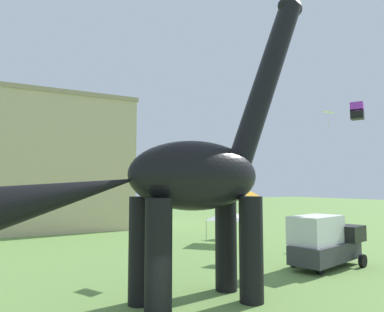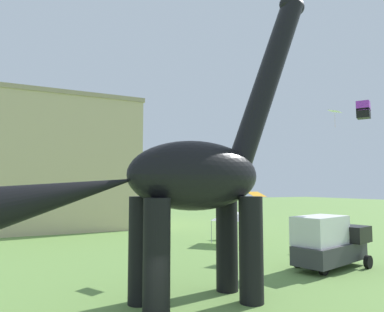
% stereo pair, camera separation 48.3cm
% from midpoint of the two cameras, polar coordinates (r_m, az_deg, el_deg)
% --- Properties ---
extents(dinosaur_sculpture, '(14.53, 3.08, 15.19)m').
position_cam_midpoint_polar(dinosaur_sculpture, '(15.68, 1.27, -3.16)').
color(dinosaur_sculpture, black).
rests_on(dinosaur_sculpture, ground_plane).
extents(parked_box_truck, '(5.95, 3.49, 3.20)m').
position_cam_midpoint_polar(parked_box_truck, '(24.04, 21.69, -12.61)').
color(parked_box_truck, '#38383D').
rests_on(parked_box_truck, ground_plane).
extents(person_strolling_adult, '(0.42, 0.18, 1.11)m').
position_cam_midpoint_polar(person_strolling_adult, '(28.75, 17.26, -13.37)').
color(person_strolling_adult, black).
rests_on(person_strolling_adult, ground_plane).
extents(festival_canopy_tent, '(3.15, 3.15, 3.00)m').
position_cam_midpoint_polar(festival_canopy_tent, '(31.70, 6.94, -9.34)').
color(festival_canopy_tent, '#B2B2B7').
rests_on(festival_canopy_tent, ground_plane).
extents(kite_far_left, '(1.22, 1.22, 1.26)m').
position_cam_midpoint_polar(kite_far_left, '(29.54, 26.27, 6.66)').
color(kite_far_left, purple).
extents(kite_mid_right, '(1.98, 1.58, 2.30)m').
position_cam_midpoint_polar(kite_mid_right, '(36.88, 10.68, -6.09)').
color(kite_mid_right, orange).
extents(kite_far_right, '(1.48, 1.63, 0.21)m').
position_cam_midpoint_polar(kite_far_right, '(21.59, 3.24, -1.66)').
color(kite_far_right, black).
extents(kite_near_high, '(1.50, 1.34, 1.53)m').
position_cam_midpoint_polar(kite_near_high, '(33.36, 22.35, 6.66)').
color(kite_near_high, white).
extents(background_building_block, '(17.13, 11.70, 15.47)m').
position_cam_midpoint_polar(background_building_block, '(45.70, -19.96, -1.18)').
color(background_building_block, '#CCB78E').
rests_on(background_building_block, ground_plane).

